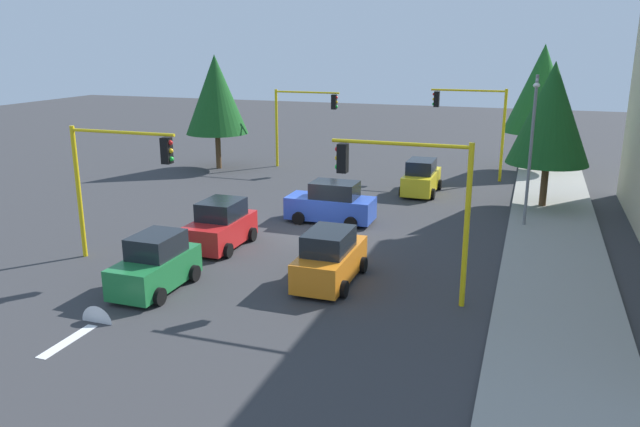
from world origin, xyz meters
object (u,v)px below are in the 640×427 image
(tree_roadside_mid, at_px, (551,113))
(traffic_signal_far_right, at_px, (302,113))
(traffic_signal_near_right, at_px, (116,168))
(traffic_signal_near_left, at_px, (410,188))
(tree_opposite_side, at_px, (216,95))
(traffic_signal_far_left, at_px, (474,116))
(tree_roadside_far, at_px, (542,89))
(car_orange, at_px, (330,258))
(street_lamp_curbside, at_px, (532,136))
(car_green, at_px, (156,265))
(car_red, at_px, (221,226))
(car_yellow, at_px, (421,178))
(car_blue, at_px, (331,204))

(tree_roadside_mid, bearing_deg, traffic_signal_far_right, -110.99)
(traffic_signal_near_right, relative_size, traffic_signal_near_left, 0.98)
(traffic_signal_far_right, relative_size, tree_opposite_side, 0.70)
(traffic_signal_far_right, relative_size, traffic_signal_near_left, 0.98)
(traffic_signal_far_left, bearing_deg, tree_roadside_far, 136.44)
(traffic_signal_near_left, relative_size, car_orange, 1.34)
(street_lamp_curbside, height_order, car_green, street_lamp_curbside)
(tree_roadside_far, bearing_deg, traffic_signal_near_left, -9.11)
(traffic_signal_far_right, height_order, traffic_signal_near_right, traffic_signal_far_right)
(traffic_signal_near_left, relative_size, tree_roadside_far, 0.65)
(tree_opposite_side, bearing_deg, car_orange, 38.28)
(traffic_signal_far_right, distance_m, tree_roadside_mid, 16.79)
(car_red, height_order, car_yellow, same)
(tree_roadside_far, xyz_separation_m, car_yellow, (8.77, -6.08, -4.55))
(tree_roadside_mid, bearing_deg, tree_roadside_far, -177.14)
(traffic_signal_near_left, relative_size, car_yellow, 1.36)
(traffic_signal_far_right, xyz_separation_m, car_red, (17.09, 2.76, -2.87))
(traffic_signal_far_left, relative_size, car_yellow, 1.42)
(car_blue, relative_size, car_orange, 1.03)
(tree_roadside_far, height_order, car_green, tree_roadside_far)
(traffic_signal_far_right, relative_size, car_yellow, 1.33)
(traffic_signal_near_left, bearing_deg, tree_opposite_side, -137.23)
(traffic_signal_far_left, relative_size, tree_roadside_far, 0.68)
(car_blue, distance_m, car_red, 6.04)
(street_lamp_curbside, height_order, car_yellow, street_lamp_curbside)
(car_blue, bearing_deg, street_lamp_curbside, 100.35)
(street_lamp_curbside, xyz_separation_m, car_blue, (1.61, -8.82, -3.45))
(car_blue, distance_m, car_orange, 7.78)
(tree_roadside_mid, distance_m, tree_opposite_side, 21.38)
(street_lamp_curbside, distance_m, car_green, 17.07)
(street_lamp_curbside, xyz_separation_m, car_green, (11.65, -11.98, -3.45))
(tree_roadside_mid, bearing_deg, traffic_signal_near_left, -17.25)
(tree_roadside_mid, bearing_deg, car_blue, -58.04)
(traffic_signal_far_right, bearing_deg, tree_roadside_mid, 69.01)
(traffic_signal_far_left, height_order, car_blue, traffic_signal_far_left)
(tree_roadside_mid, distance_m, tree_roadside_far, 10.03)
(tree_roadside_far, bearing_deg, car_blue, -29.68)
(traffic_signal_near_right, xyz_separation_m, tree_roadside_far, (-24.00, 15.13, 1.69))
(traffic_signal_near_left, distance_m, car_yellow, 15.67)
(car_orange, bearing_deg, traffic_signal_far_left, 171.35)
(street_lamp_curbside, relative_size, tree_roadside_mid, 0.93)
(car_red, xyz_separation_m, car_green, (4.96, 0.09, -0.00))
(street_lamp_curbside, xyz_separation_m, car_orange, (9.02, -6.46, -3.45))
(tree_roadside_mid, relative_size, car_orange, 1.86)
(car_blue, relative_size, car_red, 1.13)
(traffic_signal_near_left, distance_m, car_green, 9.16)
(traffic_signal_near_left, height_order, tree_roadside_far, tree_roadside_far)
(tree_roadside_mid, height_order, car_red, tree_roadside_mid)
(car_red, bearing_deg, car_green, 1.09)
(traffic_signal_far_left, relative_size, traffic_signal_far_right, 1.07)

